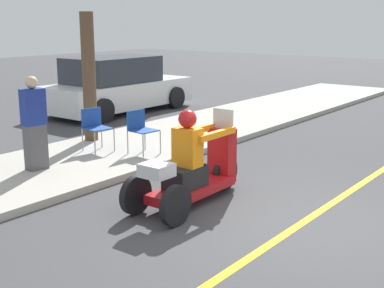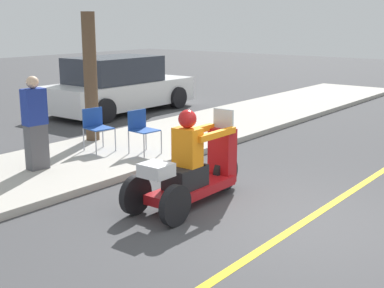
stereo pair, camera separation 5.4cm
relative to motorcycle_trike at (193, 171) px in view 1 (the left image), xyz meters
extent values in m
plane|color=#424244|center=(0.16, -1.63, -0.50)|extent=(60.00, 60.00, 0.00)
cube|color=gold|center=(-0.01, -1.63, -0.49)|extent=(24.00, 0.12, 0.01)
cube|color=#B2ADA3|center=(0.16, 2.97, -0.44)|extent=(28.00, 2.80, 0.12)
cylinder|color=black|center=(0.85, 0.00, -0.22)|extent=(0.55, 0.10, 0.55)
cylinder|color=black|center=(-0.82, -0.35, -0.22)|extent=(0.55, 0.10, 0.55)
cylinder|color=black|center=(-0.82, 0.35, -0.22)|extent=(0.55, 0.10, 0.55)
cube|color=#AD1419|center=(-0.01, 0.00, -0.28)|extent=(1.54, 0.50, 0.14)
cube|color=black|center=(-0.17, 0.00, -0.05)|extent=(0.62, 0.39, 0.31)
cube|color=#AD1419|center=(0.75, 0.00, 0.08)|extent=(0.24, 0.39, 0.85)
cube|color=silver|center=(0.77, 0.00, 0.65)|extent=(0.03, 0.35, 0.30)
cube|color=silver|center=(-0.79, 0.00, 0.19)|extent=(0.36, 0.39, 0.18)
cube|color=orange|center=(-0.12, 0.00, 0.37)|extent=(0.26, 0.38, 0.55)
sphere|color=red|center=(-0.12, 0.00, 0.78)|extent=(0.26, 0.26, 0.26)
cube|color=#726656|center=(0.01, -0.12, -0.05)|extent=(0.14, 0.14, 0.31)
cube|color=#726656|center=(0.01, 0.12, -0.05)|extent=(0.14, 0.14, 0.31)
cube|color=orange|center=(0.32, -0.20, 0.51)|extent=(0.87, 0.09, 0.09)
cube|color=orange|center=(0.32, 0.20, 0.51)|extent=(0.87, 0.09, 0.09)
cube|color=#515156|center=(-0.50, 2.98, 0.01)|extent=(0.36, 0.26, 0.77)
cube|color=navy|center=(-0.50, 2.98, 0.70)|extent=(0.40, 0.27, 0.61)
sphere|color=beige|center=(-0.50, 2.98, 1.11)|extent=(0.21, 0.21, 0.21)
cylinder|color=#A5A8AD|center=(1.18, 2.05, -0.16)|extent=(0.02, 0.02, 0.44)
cylinder|color=#A5A8AD|center=(1.62, 2.01, -0.16)|extent=(0.02, 0.02, 0.44)
cylinder|color=#A5A8AD|center=(1.22, 2.49, -0.16)|extent=(0.02, 0.02, 0.44)
cylinder|color=#A5A8AD|center=(1.66, 2.45, -0.16)|extent=(0.02, 0.02, 0.44)
cube|color=#1E479E|center=(1.42, 2.25, 0.07)|extent=(0.48, 0.48, 0.02)
cube|color=#1E479E|center=(1.44, 2.47, 0.25)|extent=(0.44, 0.07, 0.38)
cylinder|color=#A5A8AD|center=(0.78, 2.92, -0.16)|extent=(0.02, 0.02, 0.44)
cylinder|color=#A5A8AD|center=(1.21, 2.84, -0.16)|extent=(0.02, 0.02, 0.44)
cylinder|color=#A5A8AD|center=(0.85, 3.35, -0.16)|extent=(0.02, 0.02, 0.44)
cylinder|color=#A5A8AD|center=(1.29, 3.28, -0.16)|extent=(0.02, 0.02, 0.44)
cube|color=#1E479E|center=(1.03, 3.10, 0.07)|extent=(0.51, 0.51, 0.02)
cube|color=#1E479E|center=(1.07, 3.31, 0.25)|extent=(0.44, 0.10, 0.38)
cube|color=silver|center=(4.99, 6.52, 0.03)|extent=(4.56, 1.85, 0.70)
cube|color=#2D333D|center=(4.77, 6.52, 0.74)|extent=(2.51, 1.66, 0.72)
cylinder|color=black|center=(6.48, 5.60, -0.18)|extent=(0.64, 0.22, 0.64)
cylinder|color=black|center=(6.48, 7.44, -0.18)|extent=(0.64, 0.22, 0.64)
cylinder|color=black|center=(3.51, 5.60, -0.18)|extent=(0.64, 0.22, 0.64)
cylinder|color=black|center=(3.51, 7.44, -0.18)|extent=(0.64, 0.22, 0.64)
cylinder|color=brown|center=(1.62, 3.95, 0.95)|extent=(0.28, 0.28, 2.66)
camera|label=1|loc=(-5.90, -4.50, 2.14)|focal=50.00mm
camera|label=2|loc=(-5.86, -4.55, 2.14)|focal=50.00mm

